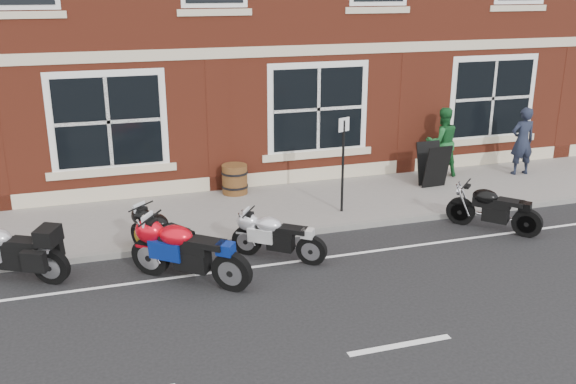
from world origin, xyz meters
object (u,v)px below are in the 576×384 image
Objects in this scene: moto_sport_black at (166,234)px; parking_sign at (343,158)px; moto_naked_black at (492,207)px; a_board_sign at (433,165)px; moto_sport_silver at (277,235)px; moto_sport_red at (188,249)px; pedestrian_right at (442,142)px; moto_touring_silver at (8,248)px; barrel_planter at (235,179)px; pedestrian_left at (522,141)px.

parking_sign is at bearing -16.47° from moto_sport_black.
a_board_sign is at bearing 45.71° from moto_naked_black.
moto_sport_silver is at bearing -49.63° from moto_sport_black.
moto_sport_black reaches higher than moto_sport_silver.
moto_sport_silver is 1.42× the size of a_board_sign.
moto_sport_red is 8.29m from pedestrian_right.
moto_sport_red is 0.88× the size of parking_sign.
moto_touring_silver is 1.79× the size of a_board_sign.
moto_sport_red is 1.71× the size of a_board_sign.
a_board_sign is (4.86, 2.80, 0.18)m from moto_sport_silver.
pedestrian_right reaches higher than moto_sport_silver.
pedestrian_left is at bearing -5.27° from barrel_planter.
pedestrian_left is at bearing 173.53° from pedestrian_right.
parking_sign is (-2.84, -1.03, 0.67)m from a_board_sign.
moto_sport_red is 4.42m from parking_sign.
moto_naked_black is at bearing -37.41° from moto_sport_black.
moto_sport_red is 1.18× the size of moto_naked_black.
pedestrian_left is 0.99× the size of pedestrian_right.
pedestrian_right is 0.86× the size of parking_sign.
parking_sign is (6.70, 1.17, 0.76)m from moto_touring_silver.
moto_touring_silver is 10.63m from pedestrian_right.
moto_naked_black is at bearing -50.71° from moto_sport_silver.
moto_touring_silver reaches higher than moto_sport_red.
moto_touring_silver is 2.76× the size of barrel_planter.
moto_touring_silver is at bearing -170.27° from a_board_sign.
moto_touring_silver reaches higher than moto_sport_black.
barrel_planter is 0.34× the size of parking_sign.
moto_sport_black is 0.97× the size of pedestrian_right.
a_board_sign is (6.59, 3.25, 0.06)m from moto_sport_red.
parking_sign reaches higher than barrel_planter.
moto_touring_silver reaches higher than moto_sport_silver.
a_board_sign is at bearing 9.61° from pedestrian_left.
barrel_planter is at bearing 165.82° from a_board_sign.
barrel_planter is (4.75, 3.13, -0.10)m from moto_touring_silver.
barrel_planter is (-7.52, 0.69, -0.54)m from pedestrian_left.
moto_touring_silver is at bearing 167.64° from parking_sign.
moto_touring_silver is 6.84m from parking_sign.
pedestrian_right reaches higher than pedestrian_left.
moto_sport_silver is 4.69m from moto_naked_black.
moto_touring_silver is 1.05× the size of moto_sport_red.
moto_sport_silver is 0.85× the size of pedestrian_right.
moto_touring_silver is 5.68m from barrel_planter.
moto_touring_silver is 3.13m from moto_sport_red.
moto_sport_silver is 6.59m from pedestrian_right.
moto_naked_black is 0.89× the size of pedestrian_left.
barrel_planter is (-4.62, 3.67, -0.04)m from moto_naked_black.
moto_sport_red is (2.95, -1.05, 0.02)m from moto_touring_silver.
pedestrian_left is (9.32, 3.48, 0.41)m from moto_sport_red.
moto_sport_black is (-0.24, 1.05, -0.09)m from moto_sport_red.
pedestrian_left is (7.59, 3.03, 0.52)m from moto_sport_silver.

